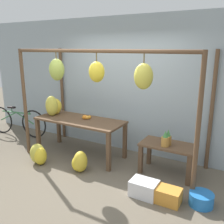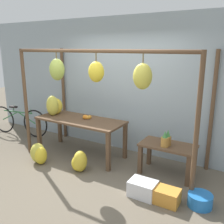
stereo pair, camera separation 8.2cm
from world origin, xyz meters
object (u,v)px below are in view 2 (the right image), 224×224
object	(u,v)px
blue_bucket	(200,200)
banana_pile_ground_right	(80,162)
fruit_crate_purple	(166,196)
parked_bicycle	(19,121)
banana_pile_on_table	(54,106)
pineapple_cluster	(166,140)
orange_pile	(86,117)
fruit_crate_white	(143,189)
banana_pile_ground_left	(39,154)

from	to	relation	value
blue_bucket	banana_pile_ground_right	bearing A→B (deg)	-178.61
banana_pile_ground_right	blue_bucket	bearing A→B (deg)	1.39
fruit_crate_purple	parked_bicycle	bearing A→B (deg)	168.31
banana_pile_on_table	blue_bucket	bearing A→B (deg)	-9.30
fruit_crate_purple	pineapple_cluster	bearing A→B (deg)	111.65
orange_pile	blue_bucket	xyz separation A→B (m)	(2.43, -0.61, -0.72)
fruit_crate_white	blue_bucket	xyz separation A→B (m)	(0.80, 0.19, -0.03)
fruit_crate_white	banana_pile_ground_right	bearing A→B (deg)	174.13
banana_pile_ground_right	parked_bicycle	world-z (taller)	parked_bicycle
orange_pile	fruit_crate_purple	size ratio (longest dim) A/B	0.44
pineapple_cluster	parked_bicycle	size ratio (longest dim) A/B	0.16
banana_pile_on_table	fruit_crate_purple	xyz separation A→B (m)	(2.81, -0.70, -0.85)
banana_pile_on_table	orange_pile	bearing A→B (deg)	5.43
banana_pile_ground_left	pineapple_cluster	bearing A→B (deg)	18.82
pineapple_cluster	blue_bucket	xyz separation A→B (m)	(0.73, -0.57, -0.58)
orange_pile	parked_bicycle	world-z (taller)	orange_pile
blue_bucket	banana_pile_ground_left	bearing A→B (deg)	-176.17
banana_pile_on_table	orange_pile	xyz separation A→B (m)	(0.81, 0.08, -0.15)
blue_bucket	parked_bicycle	size ratio (longest dim) A/B	0.20
orange_pile	pineapple_cluster	world-z (taller)	orange_pile
pineapple_cluster	banana_pile_ground_left	distance (m)	2.43
pineapple_cluster	fruit_crate_purple	size ratio (longest dim) A/B	0.77
fruit_crate_purple	banana_pile_ground_left	bearing A→B (deg)	-179.45
banana_pile_on_table	fruit_crate_white	size ratio (longest dim) A/B	1.17
pineapple_cluster	fruit_crate_purple	distance (m)	0.98
orange_pile	banana_pile_ground_left	size ratio (longest dim) A/B	0.39
banana_pile_on_table	parked_bicycle	size ratio (longest dim) A/B	0.28
fruit_crate_white	blue_bucket	distance (m)	0.82
banana_pile_on_table	banana_pile_ground_left	xyz separation A→B (m)	(0.26, -0.73, -0.78)
pineapple_cluster	fruit_crate_purple	bearing A→B (deg)	-68.35
banana_pile_on_table	parked_bicycle	bearing A→B (deg)	173.25
banana_pile_ground_right	fruit_crate_purple	xyz separation A→B (m)	(1.67, -0.12, -0.07)
blue_bucket	orange_pile	bearing A→B (deg)	165.97
banana_pile_on_table	fruit_crate_white	distance (m)	2.68
pineapple_cluster	banana_pile_ground_left	world-z (taller)	pineapple_cluster
orange_pile	blue_bucket	world-z (taller)	orange_pile
pineapple_cluster	blue_bucket	bearing A→B (deg)	-38.00
banana_pile_on_table	banana_pile_ground_left	world-z (taller)	banana_pile_on_table
orange_pile	blue_bucket	size ratio (longest dim) A/B	0.47
banana_pile_on_table	orange_pile	size ratio (longest dim) A/B	2.95
banana_pile_on_table	fruit_crate_purple	bearing A→B (deg)	-14.10
banana_pile_ground_right	parked_bicycle	bearing A→B (deg)	163.59
parked_bicycle	fruit_crate_purple	xyz separation A→B (m)	(4.21, -0.87, -0.26)
parked_bicycle	blue_bucket	bearing A→B (deg)	-8.53
pineapple_cluster	banana_pile_ground_right	bearing A→B (deg)	-155.81
blue_bucket	banana_pile_on_table	bearing A→B (deg)	170.70
banana_pile_ground_right	fruit_crate_purple	size ratio (longest dim) A/B	1.07
banana_pile_on_table	blue_bucket	world-z (taller)	banana_pile_on_table
pineapple_cluster	fruit_crate_white	size ratio (longest dim) A/B	0.69
banana_pile_ground_left	blue_bucket	bearing A→B (deg)	3.83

